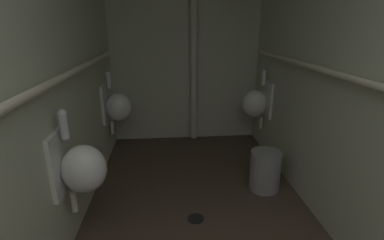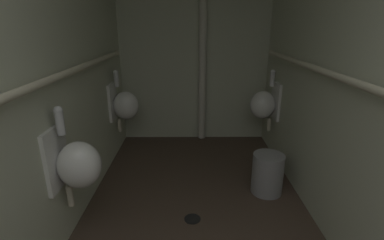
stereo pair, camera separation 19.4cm
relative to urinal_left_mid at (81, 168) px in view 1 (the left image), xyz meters
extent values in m
cube|color=#47382D|center=(0.84, 0.04, -0.69)|extent=(2.10, 4.20, 0.08)
cube|color=beige|center=(-0.18, 0.04, 0.63)|extent=(0.06, 4.20, 2.56)
cube|color=beige|center=(1.87, 0.04, 0.63)|extent=(0.06, 4.20, 2.56)
cube|color=beige|center=(0.84, 2.11, 0.63)|extent=(2.10, 0.06, 2.56)
ellipsoid|color=white|center=(0.02, 0.00, -0.01)|extent=(0.30, 0.26, 0.34)
cube|color=white|center=(-0.13, 0.00, 0.04)|extent=(0.03, 0.30, 0.44)
cylinder|color=silver|center=(-0.07, 0.00, 0.30)|extent=(0.06, 0.06, 0.16)
sphere|color=silver|center=(-0.07, 0.00, 0.38)|extent=(0.06, 0.06, 0.06)
cylinder|color=beige|center=(-0.08, 0.00, -0.26)|extent=(0.04, 0.04, 0.16)
ellipsoid|color=white|center=(0.02, 1.51, -0.01)|extent=(0.30, 0.26, 0.34)
cube|color=white|center=(-0.13, 1.51, 0.04)|extent=(0.03, 0.30, 0.44)
cylinder|color=silver|center=(-0.07, 1.51, 0.30)|extent=(0.06, 0.06, 0.16)
sphere|color=silver|center=(-0.07, 1.51, 0.38)|extent=(0.06, 0.06, 0.06)
cylinder|color=beige|center=(-0.08, 1.51, -0.26)|extent=(0.04, 0.04, 0.16)
ellipsoid|color=white|center=(1.67, 1.53, -0.01)|extent=(0.30, 0.26, 0.34)
cube|color=white|center=(1.82, 1.53, 0.04)|extent=(0.03, 0.30, 0.44)
cylinder|color=silver|center=(1.76, 1.53, 0.30)|extent=(0.06, 0.06, 0.16)
sphere|color=silver|center=(1.76, 1.53, 0.38)|extent=(0.06, 0.06, 0.06)
cylinder|color=beige|center=(1.77, 1.53, -0.26)|extent=(0.04, 0.04, 0.16)
cylinder|color=beige|center=(-0.09, 0.04, 0.58)|extent=(0.05, 3.33, 0.05)
sphere|color=beige|center=(-0.09, 1.71, 0.58)|extent=(0.06, 0.06, 0.06)
cylinder|color=beige|center=(1.78, 0.02, 0.58)|extent=(0.05, 3.41, 0.05)
sphere|color=beige|center=(1.78, 1.73, 0.58)|extent=(0.06, 0.06, 0.06)
cylinder|color=beige|center=(0.95, 2.00, 0.63)|extent=(0.09, 0.09, 2.51)
cylinder|color=black|center=(0.81, 0.24, -0.65)|extent=(0.14, 0.14, 0.01)
cylinder|color=gray|center=(1.54, 0.65, -0.45)|extent=(0.30, 0.30, 0.40)
camera|label=1|loc=(0.60, -1.77, 0.92)|focal=26.54mm
camera|label=2|loc=(0.79, -1.77, 0.92)|focal=26.54mm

